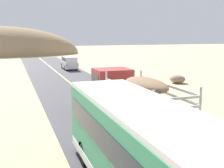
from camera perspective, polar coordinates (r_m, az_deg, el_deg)
The scene contains 4 objects.
livestock_truck at distance 18.56m, azimuth 2.28°, elevation -1.19°, with size 2.53×9.70×3.02m.
bus at distance 9.26m, azimuth 6.30°, elevation -13.15°, with size 2.54×10.00×3.21m.
car_far at distance 44.41m, azimuth -8.47°, elevation 4.29°, with size 1.90×4.62×1.93m.
boulder_far_horizon at distance 32.50m, azimuth 12.88°, elevation 0.95°, with size 1.69×1.66×0.87m, color #84705B.
Camera 1 is at (-6.03, -7.74, 5.37)m, focal length 46.07 mm.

